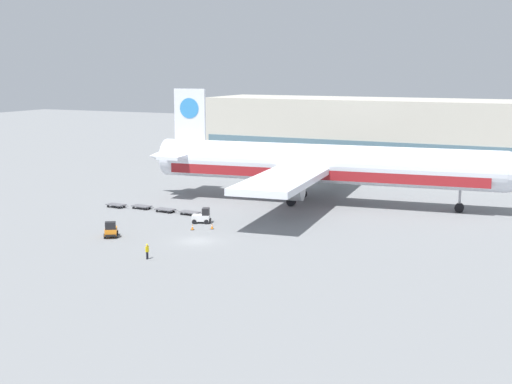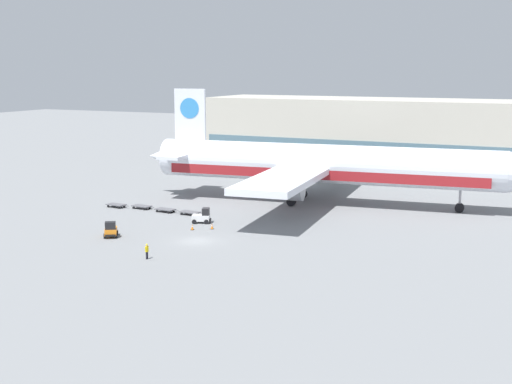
# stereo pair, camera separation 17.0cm
# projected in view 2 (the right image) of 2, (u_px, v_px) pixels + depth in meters

# --- Properties ---
(ground_plane) EXTENTS (400.00, 400.00, 0.00)m
(ground_plane) POSITION_uv_depth(u_px,v_px,m) (197.00, 241.00, 84.46)
(ground_plane) COLOR slate
(terminal_building) EXTENTS (90.00, 18.20, 14.00)m
(terminal_building) POSITION_uv_depth(u_px,v_px,m) (427.00, 136.00, 140.47)
(terminal_building) COLOR #BCB7A8
(terminal_building) RESTS_ON ground_plane
(airplane_main) EXTENTS (58.01, 48.58, 17.00)m
(airplane_main) POSITION_uv_depth(u_px,v_px,m) (319.00, 165.00, 106.75)
(airplane_main) COLOR silver
(airplane_main) RESTS_ON ground_plane
(baggage_tug_foreground) EXTENTS (2.78, 2.35, 2.00)m
(baggage_tug_foreground) POSITION_uv_depth(u_px,v_px,m) (202.00, 216.00, 94.13)
(baggage_tug_foreground) COLOR silver
(baggage_tug_foreground) RESTS_ON ground_plane
(baggage_tug_mid) EXTENTS (2.58, 2.81, 2.00)m
(baggage_tug_mid) POSITION_uv_depth(u_px,v_px,m) (111.00, 230.00, 86.31)
(baggage_tug_mid) COLOR orange
(baggage_tug_mid) RESTS_ON ground_plane
(baggage_dolly_lead) EXTENTS (3.75, 1.73, 0.48)m
(baggage_dolly_lead) POSITION_uv_depth(u_px,v_px,m) (116.00, 205.00, 104.65)
(baggage_dolly_lead) COLOR #56565B
(baggage_dolly_lead) RESTS_ON ground_plane
(baggage_dolly_second) EXTENTS (3.75, 1.73, 0.48)m
(baggage_dolly_second) POSITION_uv_depth(u_px,v_px,m) (142.00, 206.00, 103.58)
(baggage_dolly_second) COLOR #56565B
(baggage_dolly_second) RESTS_ON ground_plane
(baggage_dolly_third) EXTENTS (3.75, 1.73, 0.48)m
(baggage_dolly_third) POSITION_uv_depth(u_px,v_px,m) (165.00, 209.00, 101.24)
(baggage_dolly_third) COLOR #56565B
(baggage_dolly_third) RESTS_ON ground_plane
(baggage_dolly_trail) EXTENTS (3.75, 1.73, 0.48)m
(baggage_dolly_trail) POSITION_uv_depth(u_px,v_px,m) (190.00, 212.00, 99.30)
(baggage_dolly_trail) COLOR #56565B
(baggage_dolly_trail) RESTS_ON ground_plane
(ground_crew_near) EXTENTS (0.22, 0.57, 1.70)m
(ground_crew_near) POSITION_uv_depth(u_px,v_px,m) (147.00, 250.00, 76.39)
(ground_crew_near) COLOR black
(ground_crew_near) RESTS_ON ground_plane
(traffic_cone_near) EXTENTS (0.40, 0.40, 0.77)m
(traffic_cone_near) POSITION_uv_depth(u_px,v_px,m) (192.00, 227.00, 90.18)
(traffic_cone_near) COLOR black
(traffic_cone_near) RESTS_ON ground_plane
(traffic_cone_far) EXTENTS (0.40, 0.40, 0.75)m
(traffic_cone_far) POSITION_uv_depth(u_px,v_px,m) (212.00, 226.00, 90.66)
(traffic_cone_far) COLOR black
(traffic_cone_far) RESTS_ON ground_plane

